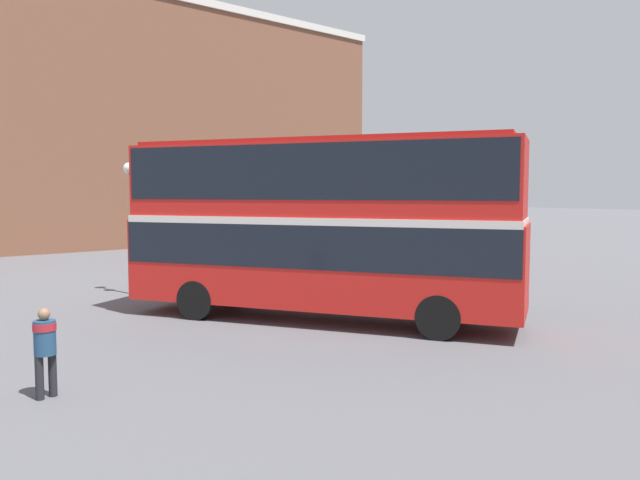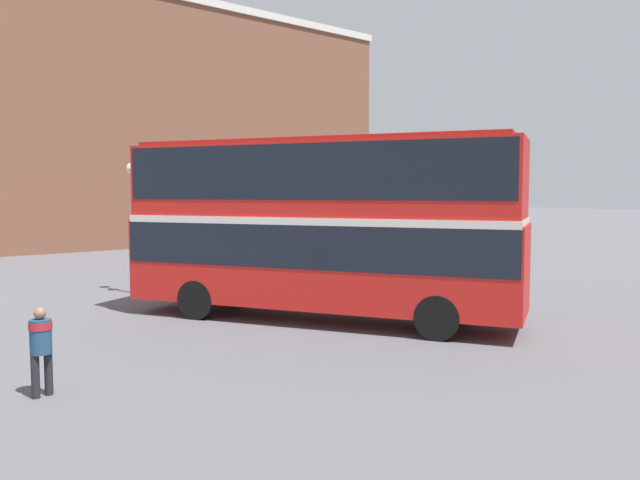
{
  "view_description": "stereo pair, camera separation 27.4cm",
  "coord_description": "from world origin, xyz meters",
  "views": [
    {
      "loc": [
        14.34,
        -11.93,
        3.55
      ],
      "look_at": [
        1.47,
        -0.72,
        2.23
      ],
      "focal_mm": 35.0,
      "sensor_mm": 36.0,
      "label": 1
    },
    {
      "loc": [
        14.52,
        -11.72,
        3.55
      ],
      "look_at": [
        1.47,
        -0.72,
        2.23
      ],
      "focal_mm": 35.0,
      "sensor_mm": 36.0,
      "label": 2
    }
  ],
  "objects": [
    {
      "name": "building_row_left",
      "position": [
        -28.43,
        6.56,
        8.19
      ],
      "size": [
        11.74,
        37.11,
        16.37
      ],
      "color": "brown",
      "rests_on": "ground_plane"
    },
    {
      "name": "parked_car_kerb_far",
      "position": [
        -6.47,
        6.71,
        0.78
      ],
      "size": [
        4.13,
        2.24,
        1.52
      ],
      "rotation": [
        0.0,
        0.0,
        -0.1
      ],
      "color": "silver",
      "rests_on": "ground_plane"
    },
    {
      "name": "ground_plane",
      "position": [
        0.0,
        0.0,
        0.0
      ],
      "size": [
        240.0,
        240.0,
        0.0
      ],
      "primitive_type": "plane",
      "color": "#5B5B60"
    },
    {
      "name": "no_entry_sign",
      "position": [
        -7.71,
        0.93,
        1.77
      ],
      "size": [
        0.6,
        0.08,
        2.67
      ],
      "color": "gray",
      "rests_on": "ground_plane"
    },
    {
      "name": "street_lamp_twin_globe",
      "position": [
        -5.91,
        -2.69,
        3.64
      ],
      "size": [
        1.24,
        0.4,
        4.57
      ],
      "color": "black",
      "rests_on": "ground_plane"
    },
    {
      "name": "double_decker_bus",
      "position": [
        1.47,
        -0.72,
        2.85
      ],
      "size": [
        10.78,
        7.35,
        4.97
      ],
      "rotation": [
        0.0,
        0.0,
        0.49
      ],
      "color": "red",
      "rests_on": "ground_plane"
    },
    {
      "name": "pedestrian_foreground",
      "position": [
        3.31,
        -8.58,
        0.96
      ],
      "size": [
        0.46,
        0.46,
        1.57
      ],
      "rotation": [
        0.0,
        0.0,
        3.35
      ],
      "color": "#232328",
      "rests_on": "ground_plane"
    }
  ]
}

